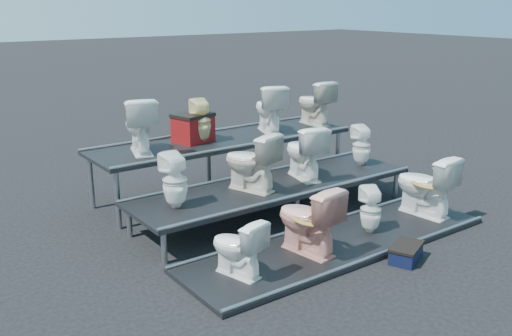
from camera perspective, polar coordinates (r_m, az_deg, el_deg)
ground at (r=8.10m, az=1.89°, el=-4.73°), size 80.00×80.00×0.00m
tier_front at (r=7.19m, az=8.31°, el=-7.48°), size 4.20×1.20×0.06m
tier_mid at (r=8.02m, az=1.91°, el=-3.20°), size 4.20×1.20×0.46m
tier_back at (r=8.97m, az=-3.17°, el=0.26°), size 4.20×1.20×0.86m
toilet_0 at (r=6.16m, az=-1.89°, el=-7.90°), size 0.51×0.71×0.65m
toilet_1 at (r=6.68m, az=5.19°, el=-5.12°), size 0.57×0.87×0.83m
toilet_2 at (r=7.43m, az=11.41°, el=-4.10°), size 0.36×0.36×0.60m
toilet_3 at (r=8.16m, az=16.54°, el=-1.62°), size 0.55×0.88×0.86m
toilet_4 at (r=7.04m, az=-8.12°, el=-1.24°), size 0.32×0.32×0.69m
toilet_5 at (r=7.59m, az=-0.55°, el=0.65°), size 0.66×0.88×0.80m
toilet_6 at (r=8.15m, az=4.82°, el=1.65°), size 0.60×0.85×0.78m
toilet_7 at (r=8.96m, az=10.52°, el=2.25°), size 0.35×0.35×0.62m
toilet_8 at (r=8.13m, az=-11.56°, el=4.25°), size 0.65×0.87×0.79m
toilet_9 at (r=8.59m, az=-5.51°, el=4.70°), size 0.34×0.35×0.66m
toilet_10 at (r=9.27m, az=1.33°, el=6.01°), size 0.67×0.86×0.78m
toilet_11 at (r=9.89m, az=5.87°, el=6.53°), size 0.47×0.77×0.76m
red_crate at (r=8.69m, az=-6.31°, el=3.88°), size 0.62×0.54×0.38m
step_stool at (r=6.93m, az=14.75°, el=-8.31°), size 0.54×0.44×0.17m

